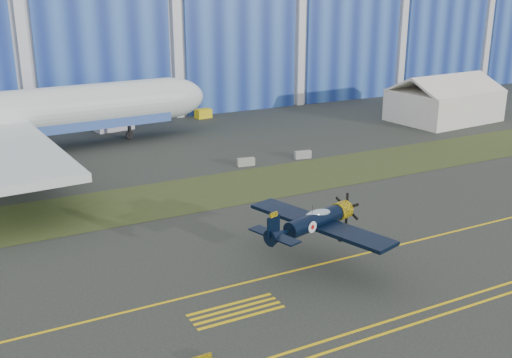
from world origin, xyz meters
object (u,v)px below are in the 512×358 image
tent (445,97)px  shipping_container (114,122)px  warbird (315,221)px  tug (203,114)px

tent → shipping_container: (-46.24, 16.74, -2.39)m
warbird → tent: tent is taller
warbird → shipping_container: warbird is taller
warbird → tent: (44.91, 33.11, -0.01)m
tent → tug: bearing=144.5°
tent → tug: tent is taller
warbird → tug: (13.16, 51.78, -2.85)m
tent → warbird: bearing=-148.6°
tent → tug: (-31.75, 18.67, -2.84)m
tug → shipping_container: bearing=179.7°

